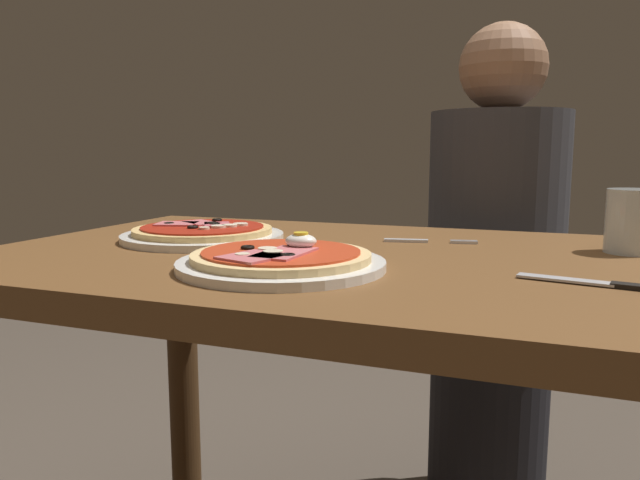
# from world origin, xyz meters

# --- Properties ---
(dining_table) EXTENTS (1.18, 0.71, 0.73)m
(dining_table) POSITION_xyz_m (0.00, 0.00, 0.61)
(dining_table) COLOR brown
(dining_table) RESTS_ON ground
(pizza_foreground) EXTENTS (0.28, 0.28, 0.05)m
(pizza_foreground) POSITION_xyz_m (-0.07, -0.15, 0.75)
(pizza_foreground) COLOR white
(pizza_foreground) RESTS_ON dining_table
(pizza_across_left) EXTENTS (0.28, 0.28, 0.03)m
(pizza_across_left) POSITION_xyz_m (-0.30, 0.04, 0.75)
(pizza_across_left) COLOR white
(pizza_across_left) RESTS_ON dining_table
(water_glass_near) EXTENTS (0.08, 0.08, 0.10)m
(water_glass_near) POSITION_xyz_m (0.38, 0.16, 0.78)
(water_glass_near) COLOR silver
(water_glass_near) RESTS_ON dining_table
(fork) EXTENTS (0.16, 0.05, 0.00)m
(fork) POSITION_xyz_m (0.06, 0.15, 0.74)
(fork) COLOR silver
(fork) RESTS_ON dining_table
(knife) EXTENTS (0.20, 0.06, 0.01)m
(knife) POSITION_xyz_m (0.34, -0.11, 0.74)
(knife) COLOR silver
(knife) RESTS_ON dining_table
(diner_person) EXTENTS (0.32, 0.32, 1.18)m
(diner_person) POSITION_xyz_m (0.15, 0.61, 0.56)
(diner_person) COLOR black
(diner_person) RESTS_ON ground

